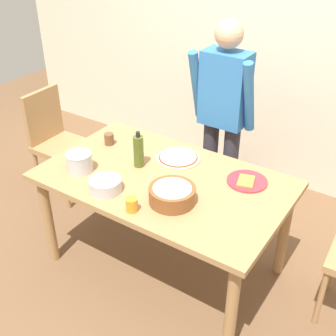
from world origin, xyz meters
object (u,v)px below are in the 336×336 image
at_px(steel_pot, 79,162).
at_px(cup_small_brown, 109,139).
at_px(dining_table, 164,189).
at_px(person_cook, 223,113).
at_px(pizza_raw_on_board, 178,158).
at_px(mixing_bowl_steel, 105,185).
at_px(plate_with_slice, 247,181).
at_px(cup_orange, 132,205).
at_px(popcorn_bowl, 172,193).
at_px(chair_wooden_left, 55,138).
at_px(olive_oil_bottle, 139,151).

bearing_deg(steel_pot, cup_small_brown, 100.62).
bearing_deg(dining_table, person_cook, 88.07).
xyz_separation_m(pizza_raw_on_board, steel_pot, (-0.46, -0.48, 0.06)).
height_order(dining_table, mixing_bowl_steel, mixing_bowl_steel).
bearing_deg(mixing_bowl_steel, plate_with_slice, 39.31).
xyz_separation_m(pizza_raw_on_board, plate_with_slice, (0.52, -0.00, -0.00)).
distance_m(person_cook, cup_orange, 1.15).
distance_m(mixing_bowl_steel, cup_small_brown, 0.60).
relative_size(pizza_raw_on_board, plate_with_slice, 1.19).
distance_m(person_cook, popcorn_bowl, 0.96).
bearing_deg(mixing_bowl_steel, cup_orange, -15.83).
bearing_deg(plate_with_slice, popcorn_bowl, -122.89).
height_order(chair_wooden_left, mixing_bowl_steel, chair_wooden_left).
xyz_separation_m(dining_table, cup_orange, (0.04, -0.39, 0.13)).
height_order(olive_oil_bottle, steel_pot, olive_oil_bottle).
distance_m(popcorn_bowl, mixing_bowl_steel, 0.43).
bearing_deg(steel_pot, cup_orange, -15.99).
distance_m(chair_wooden_left, pizza_raw_on_board, 1.29).
distance_m(popcorn_bowl, cup_small_brown, 0.85).
bearing_deg(plate_with_slice, olive_oil_bottle, -162.67).
bearing_deg(plate_with_slice, chair_wooden_left, 179.04).
bearing_deg(olive_oil_bottle, person_cook, 70.87).
height_order(chair_wooden_left, plate_with_slice, chair_wooden_left).
relative_size(dining_table, person_cook, 0.99).
bearing_deg(person_cook, steel_pot, -118.76).
bearing_deg(chair_wooden_left, person_cook, 19.40).
distance_m(dining_table, chair_wooden_left, 1.36).
height_order(plate_with_slice, steel_pot, steel_pot).
bearing_deg(mixing_bowl_steel, pizza_raw_on_board, 73.39).
bearing_deg(pizza_raw_on_board, mixing_bowl_steel, -106.61).
height_order(chair_wooden_left, pizza_raw_on_board, chair_wooden_left).
distance_m(plate_with_slice, popcorn_bowl, 0.52).
relative_size(chair_wooden_left, mixing_bowl_steel, 4.75).
xyz_separation_m(chair_wooden_left, mixing_bowl_steel, (1.10, -0.60, 0.26)).
height_order(mixing_bowl_steel, olive_oil_bottle, olive_oil_bottle).
bearing_deg(person_cook, pizza_raw_on_board, -98.71).
relative_size(pizza_raw_on_board, steel_pot, 1.78).
xyz_separation_m(steel_pot, cup_small_brown, (-0.07, 0.38, -0.02)).
bearing_deg(cup_orange, cup_small_brown, 139.09).
bearing_deg(dining_table, steel_pot, -156.05).
xyz_separation_m(dining_table, person_cook, (0.03, 0.76, 0.27)).
height_order(olive_oil_bottle, cup_small_brown, olive_oil_bottle).
relative_size(plate_with_slice, steel_pot, 1.50).
height_order(pizza_raw_on_board, popcorn_bowl, popcorn_bowl).
relative_size(chair_wooden_left, steel_pot, 5.48).
xyz_separation_m(popcorn_bowl, cup_orange, (-0.15, -0.20, -0.02)).
xyz_separation_m(popcorn_bowl, steel_pot, (-0.70, -0.04, 0.00)).
bearing_deg(mixing_bowl_steel, steel_pot, 163.86).
bearing_deg(chair_wooden_left, cup_orange, -26.20).
distance_m(olive_oil_bottle, cup_orange, 0.50).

